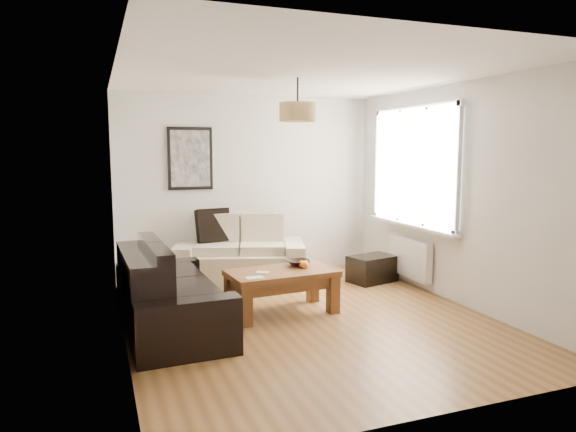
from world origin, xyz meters
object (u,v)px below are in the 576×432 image
object	(u,v)px
loveseat_cream	(240,251)
coffee_table	(282,292)
sofa_leather	(171,290)
ottoman	(372,269)

from	to	relation	value
loveseat_cream	coffee_table	xyz separation A→B (m)	(0.07, -1.51, -0.19)
sofa_leather	coffee_table	xyz separation A→B (m)	(1.23, 0.11, -0.17)
coffee_table	sofa_leather	bearing A→B (deg)	-175.07
coffee_table	ottoman	world-z (taller)	coffee_table
sofa_leather	coffee_table	size ratio (longest dim) A/B	1.59
sofa_leather	coffee_table	distance (m)	1.25
loveseat_cream	ottoman	distance (m)	1.85
loveseat_cream	sofa_leather	size ratio (longest dim) A/B	0.92
sofa_leather	coffee_table	world-z (taller)	sofa_leather
loveseat_cream	sofa_leather	xyz separation A→B (m)	(-1.16, -1.62, -0.02)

